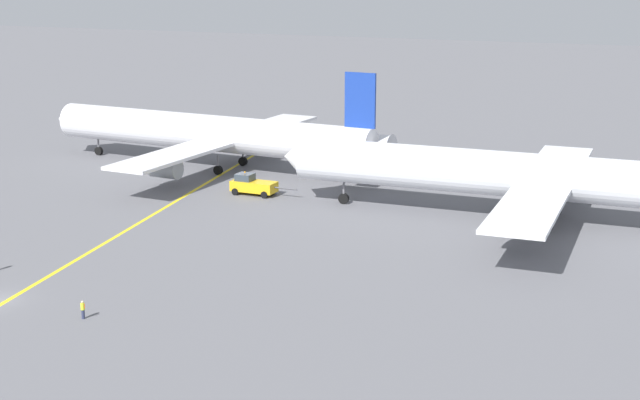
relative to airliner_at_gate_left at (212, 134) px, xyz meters
The scene contains 5 objects.
taxiway_stripe 47.21m from the airliner_at_gate_left, 78.71° to the right, with size 0.50×120.00×0.01m, color yellow.
airliner_at_gate_left is the anchor object (origin of this frame).
airliner_being_pushed 48.91m from the airliner_at_gate_left, 13.19° to the right, with size 59.90×45.07×15.88m.
pushback_tug 17.94m from the airliner_at_gate_left, 43.45° to the right, with size 9.09×2.84×2.98m.
ground_crew_marshaller_foreground 59.85m from the airliner_at_gate_left, 71.00° to the right, with size 0.49×0.36×1.61m.
Camera 1 is at (57.02, -59.87, 29.01)m, focal length 51.99 mm.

